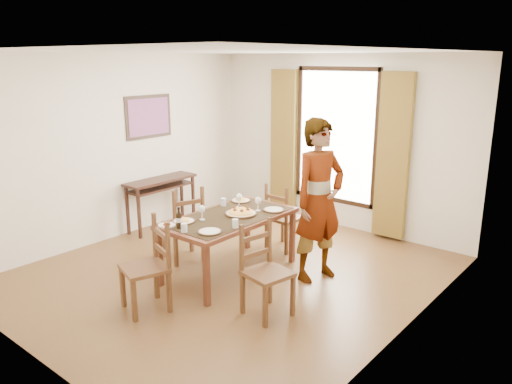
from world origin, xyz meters
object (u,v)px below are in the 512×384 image
Objects in this scene: console_table at (161,186)px; dining_table at (229,221)px; man at (319,201)px; pasta_platter at (241,211)px.

console_table reaches higher than dining_table.
man is (2.93, -0.01, 0.30)m from console_table.
pasta_platter is (-0.83, -0.47, -0.18)m from man.
dining_table is at bearing 139.87° from man.
pasta_platter is at bearing -12.83° from console_table.
pasta_platter is (2.10, -0.48, 0.12)m from console_table.
man is at bearing -0.10° from console_table.
dining_table is 1.13m from man.
console_table is at bearing 105.80° from man.
console_table is 2.94m from man.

